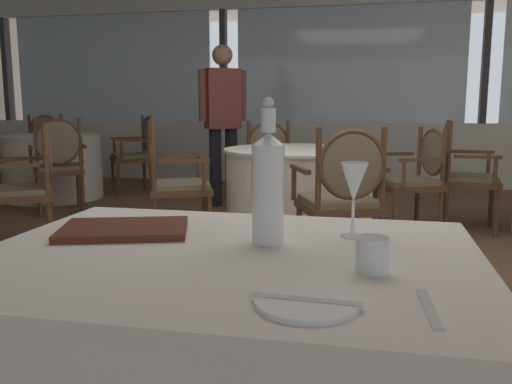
% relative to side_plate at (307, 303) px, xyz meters
% --- Properties ---
extents(ground_plane, '(15.51, 15.51, 0.00)m').
position_rel_side_plate_xyz_m(ground_plane, '(-0.26, 2.11, -0.75)').
color(ground_plane, brown).
extents(window_wall_far, '(10.97, 0.14, 2.64)m').
position_rel_side_plate_xyz_m(window_wall_far, '(-0.26, 6.59, 0.30)').
color(window_wall_far, silver).
rests_on(window_wall_far, ground_plane).
extents(side_plate, '(0.18, 0.18, 0.01)m').
position_rel_side_plate_xyz_m(side_plate, '(0.00, 0.00, 0.00)').
color(side_plate, white).
rests_on(side_plate, foreground_table).
extents(butter_knife, '(0.20, 0.03, 0.00)m').
position_rel_side_plate_xyz_m(butter_knife, '(0.00, 0.00, 0.01)').
color(butter_knife, silver).
rests_on(butter_knife, foreground_table).
extents(dinner_fork, '(0.03, 0.18, 0.00)m').
position_rel_side_plate_xyz_m(dinner_fork, '(0.21, 0.03, -0.00)').
color(dinner_fork, silver).
rests_on(dinner_fork, foreground_table).
extents(water_bottle, '(0.08, 0.08, 0.37)m').
position_rel_side_plate_xyz_m(water_bottle, '(-0.15, 0.41, 0.14)').
color(water_bottle, white).
rests_on(water_bottle, foreground_table).
extents(wine_glass, '(0.07, 0.07, 0.20)m').
position_rel_side_plate_xyz_m(wine_glass, '(0.06, 0.52, 0.14)').
color(wine_glass, white).
rests_on(wine_glass, foreground_table).
extents(water_tumbler, '(0.07, 0.07, 0.07)m').
position_rel_side_plate_xyz_m(water_tumbler, '(0.11, 0.22, 0.03)').
color(water_tumbler, white).
rests_on(water_tumbler, foreground_table).
extents(menu_book, '(0.39, 0.32, 0.02)m').
position_rel_side_plate_xyz_m(menu_book, '(-0.55, 0.43, 0.01)').
color(menu_book, '#512319').
rests_on(menu_book, foreground_table).
extents(dining_chair_0_1, '(0.50, 0.56, 0.96)m').
position_rel_side_plate_xyz_m(dining_chair_0_1, '(0.86, 4.02, -0.20)').
color(dining_chair_0_1, brown).
rests_on(dining_chair_0_1, ground_plane).
extents(dining_chair_1_0, '(0.63, 0.65, 0.96)m').
position_rel_side_plate_xyz_m(dining_chair_1_0, '(-2.34, 2.58, -0.19)').
color(dining_chair_1_0, brown).
rests_on(dining_chair_1_0, ground_plane).
extents(background_table_2, '(1.15, 1.15, 0.75)m').
position_rel_side_plate_xyz_m(background_table_2, '(-3.55, 4.73, -0.38)').
color(background_table_2, white).
rests_on(background_table_2, ground_plane).
extents(dining_chair_2_0, '(0.66, 0.64, 0.97)m').
position_rel_side_plate_xyz_m(dining_chair_2_0, '(-2.96, 3.92, -0.19)').
color(dining_chair_2_0, brown).
rests_on(dining_chair_2_0, ground_plane).
extents(dining_chair_2_1, '(0.64, 0.66, 0.96)m').
position_rel_side_plate_xyz_m(dining_chair_2_1, '(-2.74, 5.32, -0.20)').
color(dining_chair_2_1, brown).
rests_on(dining_chair_2_1, ground_plane).
extents(dining_chair_2_2, '(0.66, 0.64, 0.96)m').
position_rel_side_plate_xyz_m(dining_chair_2_2, '(-4.15, 5.54, -0.19)').
color(dining_chair_2_2, brown).
rests_on(dining_chair_2_2, ground_plane).
extents(background_table_3, '(1.20, 1.20, 0.75)m').
position_rel_side_plate_xyz_m(background_table_3, '(-0.47, 3.34, -0.38)').
color(background_table_3, white).
rests_on(background_table_3, ground_plane).
extents(dining_chair_3_0, '(0.60, 0.64, 0.90)m').
position_rel_side_plate_xyz_m(dining_chair_3_0, '(0.48, 3.75, -0.22)').
color(dining_chair_3_0, brown).
rests_on(dining_chair_3_0, ground_plane).
extents(dining_chair_3_1, '(0.64, 0.60, 0.93)m').
position_rel_side_plate_xyz_m(dining_chair_3_1, '(-0.87, 4.29, -0.21)').
color(dining_chair_3_1, brown).
rests_on(dining_chair_3_1, ground_plane).
extents(dining_chair_3_2, '(0.60, 0.64, 0.98)m').
position_rel_side_plate_xyz_m(dining_chair_3_2, '(-1.41, 2.94, -0.18)').
color(dining_chair_3_2, brown).
rests_on(dining_chair_3_2, ground_plane).
extents(dining_chair_3_3, '(0.64, 0.60, 0.96)m').
position_rel_side_plate_xyz_m(dining_chair_3_3, '(-0.06, 2.40, -0.18)').
color(dining_chair_3_3, brown).
rests_on(dining_chair_3_3, ground_plane).
extents(diner_person_1, '(0.46, 0.37, 1.71)m').
position_rel_side_plate_xyz_m(diner_person_1, '(-1.47, 4.70, 0.23)').
color(diner_person_1, black).
rests_on(diner_person_1, ground_plane).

